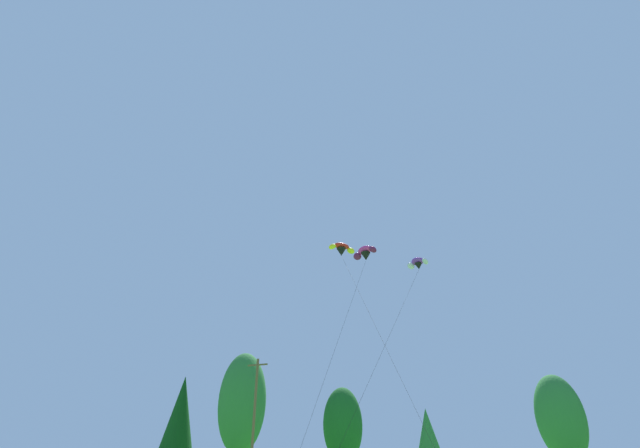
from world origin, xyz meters
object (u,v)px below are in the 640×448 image
parafoil_kite_mid_purple (418,264)px  utility_pole (254,418)px  parafoil_kite_high_magenta (365,253)px  parafoil_kite_far_red_yellow (342,249)px

parafoil_kite_mid_purple → utility_pole: bearing=167.1°
utility_pole → parafoil_kite_high_magenta: 19.32m
parafoil_kite_far_red_yellow → parafoil_kite_high_magenta: bearing=-53.5°
parafoil_kite_mid_purple → parafoil_kite_far_red_yellow: size_ratio=0.77×
utility_pole → parafoil_kite_far_red_yellow: size_ratio=0.53×
utility_pole → parafoil_kite_high_magenta: bearing=-18.4°
parafoil_kite_high_magenta → parafoil_kite_far_red_yellow: (-3.85, 5.21, 3.44)m
parafoil_kite_high_magenta → parafoil_kite_mid_purple: bearing=3.0°
parafoil_kite_high_magenta → parafoil_kite_far_red_yellow: parafoil_kite_far_red_yellow is taller
utility_pole → parafoil_kite_far_red_yellow: bearing=5.8°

